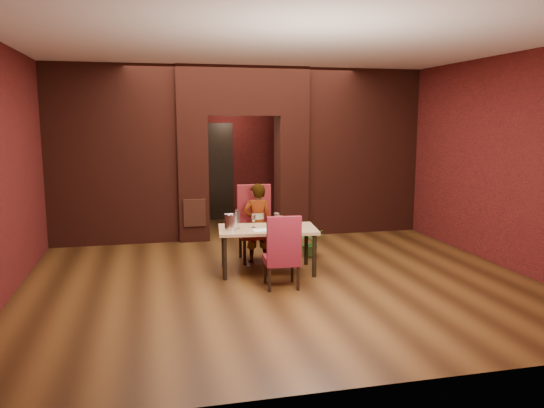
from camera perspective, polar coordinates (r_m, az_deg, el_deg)
The scene contains 25 objects.
floor at distance 8.36m, azimuth -0.69°, elevation -6.40°, with size 8.00×8.00×0.00m, color #4D2D13.
ceiling at distance 8.12m, azimuth -0.73°, elevation 15.93°, with size 7.00×8.00×0.04m, color silver.
wall_back at distance 12.02m, azimuth -4.85°, elevation 6.02°, with size 7.00×0.04×3.20m, color maroon.
wall_front at distance 4.29m, azimuth 10.90°, elevation 0.50°, with size 7.00×0.04×3.20m, color maroon.
wall_left at distance 8.09m, azimuth -25.75°, elevation 3.71°, with size 0.04×8.00×3.20m, color maroon.
wall_right at distance 9.48m, azimuth 20.50°, elevation 4.68°, with size 0.04×8.00×3.20m, color maroon.
pillar_left at distance 9.96m, azimuth -8.56°, elevation 2.74°, with size 0.55×0.55×2.30m, color maroon.
pillar_right at distance 10.29m, azimuth 2.06°, elevation 3.03°, with size 0.55×0.55×2.30m, color maroon.
lintel at distance 10.04m, azimuth -3.24°, elevation 12.01°, with size 2.45×0.55×0.90m, color maroon.
wing_wall_left at distance 9.91m, azimuth -16.81°, elevation 5.03°, with size 2.27×0.35×3.20m, color maroon.
wing_wall_right at distance 10.71m, azimuth 9.42°, elevation 5.56°, with size 2.27×0.35×3.20m, color maroon.
vent_panel at distance 9.75m, azimuth -8.33°, elevation -0.95°, with size 0.40×0.03×0.50m, color #99462C.
rear_door at distance 11.95m, azimuth -6.68°, elevation 3.32°, with size 0.90×0.08×2.10m, color black.
rear_door_frame at distance 11.91m, azimuth -6.66°, elevation 3.31°, with size 1.02×0.04×2.22m, color black.
dining_table at distance 7.83m, azimuth -0.49°, elevation -4.96°, with size 1.42×0.80×0.66m, color tan.
chair_far at distance 8.40m, azimuth -1.68°, elevation -2.14°, with size 0.54×0.54×1.20m, color maroon.
chair_near at distance 7.10m, azimuth 1.02°, elevation -5.04°, with size 0.45×0.45×1.00m, color maroon.
person_seated at distance 8.31m, azimuth -1.59°, elevation -2.05°, with size 0.46×0.30×1.25m, color silver.
wine_glass_a at distance 7.77m, azimuth -2.01°, elevation -1.85°, with size 0.08×0.08×0.19m, color silver, non-canonical shape.
wine_glass_b at distance 7.81m, azimuth 0.49°, elevation -1.73°, with size 0.08×0.08×0.21m, color white, non-canonical shape.
wine_glass_c at distance 7.68m, azimuth 0.92°, elevation -1.99°, with size 0.08×0.08×0.18m, color white, non-canonical shape.
tasting_sheet at distance 7.59m, azimuth -0.97°, elevation -2.81°, with size 0.29×0.21×0.00m, color white.
wine_bucket at distance 7.63m, azimuth -4.43°, elevation -1.93°, with size 0.19×0.19×0.23m, color silver.
water_bottle at distance 7.70m, azimuth -3.75°, elevation -1.60°, with size 0.07×0.07×0.29m, color white.
potted_plant at distance 8.78m, azimuth 4.15°, elevation -4.12°, with size 0.42×0.36×0.46m, color #377128.
Camera 1 is at (-1.74, -7.87, 2.22)m, focal length 35.00 mm.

